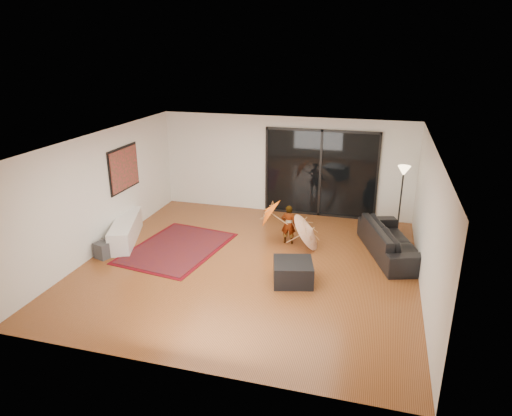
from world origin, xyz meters
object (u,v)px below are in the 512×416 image
at_px(child, 288,224).
at_px(sofa, 392,240).
at_px(media_console, 126,230).
at_px(ottoman, 293,272).

bearing_deg(child, sofa, 177.08).
distance_m(media_console, sofa, 6.27).
height_order(media_console, sofa, sofa).
bearing_deg(ottoman, media_console, 167.64).
bearing_deg(child, ottoman, 101.94).
xyz_separation_m(sofa, ottoman, (-1.90, -1.84, -0.13)).
xyz_separation_m(media_console, ottoman, (4.30, -0.94, -0.05)).
bearing_deg(child, media_console, 10.85).
xyz_separation_m(media_console, sofa, (6.20, 0.90, 0.08)).
xyz_separation_m(sofa, child, (-2.38, 0.01, 0.13)).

